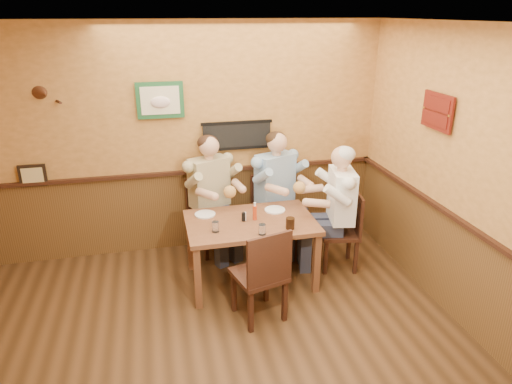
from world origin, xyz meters
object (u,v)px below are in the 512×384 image
chair_back_left (210,216)px  water_glass_mid (262,229)px  salt_shaker (245,216)px  chair_near_side (259,272)px  dining_table (251,228)px  pepper_shaker (244,217)px  diner_tan_shirt (210,201)px  chair_right_end (339,231)px  cola_tumbler (290,223)px  diner_blue_polo (275,197)px  water_glass_left (215,227)px  hot_sauce_bottle (255,212)px  diner_white_elder (340,215)px  chair_back_right (274,212)px

chair_back_left → water_glass_mid: size_ratio=8.52×
salt_shaker → chair_near_side: bearing=-90.2°
dining_table → pepper_shaker: (-0.08, 0.00, 0.14)m
chair_back_left → diner_tan_shirt: 0.21m
chair_right_end → chair_near_side: (-1.15, -0.73, 0.03)m
cola_tumbler → diner_tan_shirt: bearing=123.0°
chair_back_left → chair_right_end: (1.42, -0.74, -0.01)m
chair_back_left → chair_right_end: size_ratio=1.02×
diner_blue_polo → dining_table: bearing=-144.9°
diner_tan_shirt → cola_tumbler: bearing=-80.2°
diner_tan_shirt → water_glass_left: 0.99m
chair_right_end → pepper_shaker: 1.20m
diner_blue_polo → cola_tumbler: size_ratio=11.35×
dining_table → salt_shaker: 0.15m
diner_tan_shirt → water_glass_left: bearing=-117.3°
salt_shaker → diner_tan_shirt: bearing=109.7°
cola_tumbler → water_glass_left: bearing=172.3°
hot_sauce_bottle → pepper_shaker: (-0.13, -0.01, -0.04)m
water_glass_left → hot_sauce_bottle: (0.46, 0.20, 0.04)m
diner_white_elder → salt_shaker: diner_white_elder is taller
chair_near_side → diner_tan_shirt: bearing=-94.1°
diner_tan_shirt → hot_sauce_bottle: 0.89m
water_glass_mid → salt_shaker: bearing=106.3°
cola_tumbler → diner_white_elder: bearing=25.9°
chair_near_side → diner_tan_shirt: (-0.28, 1.46, 0.18)m
hot_sauce_bottle → salt_shaker: hot_sauce_bottle is taller
dining_table → chair_near_side: 0.69m
diner_white_elder → pepper_shaker: bearing=-76.2°
chair_back_right → diner_white_elder: 0.92m
water_glass_left → cola_tumbler: 0.78m
chair_back_right → water_glass_left: size_ratio=8.56×
diner_white_elder → chair_right_end: bearing=180.0°
water_glass_mid → pepper_shaker: water_glass_mid is taller
diner_tan_shirt → diner_white_elder: (1.42, -0.74, -0.01)m
chair_back_left → chair_near_side: 1.49m
water_glass_mid → salt_shaker: (-0.11, 0.37, -0.01)m
chair_right_end → diner_blue_polo: diner_blue_polo is taller
diner_tan_shirt → water_glass_mid: 1.22m
chair_back_right → chair_right_end: chair_back_right is taller
hot_sauce_bottle → chair_right_end: bearing=2.7°
chair_right_end → diner_white_elder: bearing=180.0°
chair_near_side → water_glass_left: size_ratio=8.92×
cola_tumbler → salt_shaker: bearing=144.4°
dining_table → hot_sauce_bottle: bearing=14.2°
chair_right_end → water_glass_mid: size_ratio=8.39×
dining_table → chair_near_side: bearing=-95.6°
chair_near_side → diner_blue_polo: (0.54, 1.40, 0.19)m
diner_white_elder → hot_sauce_bottle: diner_white_elder is taller
water_glass_mid → salt_shaker: size_ratio=1.18×
diner_tan_shirt → pepper_shaker: size_ratio=13.56×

